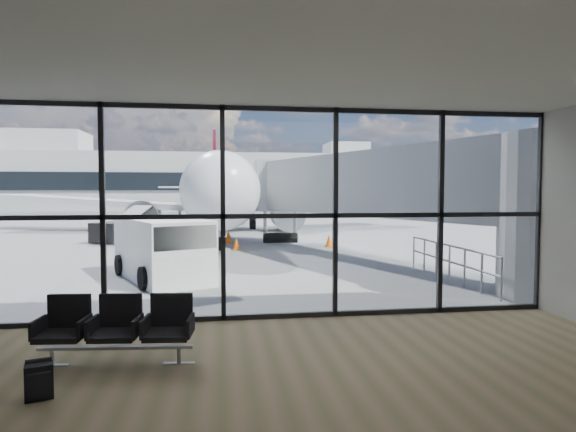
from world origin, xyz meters
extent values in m
plane|color=slate|center=(0.00, 40.00, 0.00)|extent=(220.00, 220.00, 0.00)
cube|color=brown|center=(0.00, -4.00, 0.01)|extent=(12.00, 8.00, 0.01)
cube|color=silver|center=(0.00, -4.00, 4.50)|extent=(12.00, 8.00, 0.02)
cube|color=beige|center=(0.00, -8.00, 2.25)|extent=(12.00, 0.02, 4.50)
cube|color=white|center=(0.00, 0.00, 2.25)|extent=(12.00, 0.04, 4.50)
cube|color=black|center=(0.00, 0.00, 0.06)|extent=(12.00, 0.12, 0.10)
cube|color=black|center=(0.00, 0.00, 2.20)|extent=(12.00, 0.12, 0.10)
cube|color=black|center=(0.00, 0.00, 4.44)|extent=(12.00, 0.12, 0.10)
cube|color=black|center=(-3.60, 0.00, 2.25)|extent=(0.10, 0.12, 4.50)
cube|color=black|center=(-1.20, 0.00, 2.25)|extent=(0.10, 0.12, 4.50)
cube|color=black|center=(1.20, 0.00, 2.25)|extent=(0.10, 0.12, 4.50)
cube|color=black|center=(3.60, 0.00, 2.25)|extent=(0.10, 0.12, 4.50)
cube|color=black|center=(6.00, 0.00, 2.25)|extent=(0.10, 0.12, 4.50)
cylinder|color=#979A9C|center=(7.20, 1.00, 2.10)|extent=(2.80, 2.80, 4.20)
cube|color=#979A9C|center=(4.55, 8.00, 3.00)|extent=(7.45, 14.81, 2.40)
cube|color=#979A9C|center=(1.90, 15.00, 3.00)|extent=(2.60, 2.20, 2.60)
cylinder|color=gray|center=(1.10, 15.00, 0.90)|extent=(0.20, 0.20, 1.80)
cylinder|color=gray|center=(2.70, 15.00, 0.90)|extent=(0.20, 0.20, 1.80)
cylinder|color=black|center=(1.90, 15.00, 0.25)|extent=(1.80, 0.56, 0.56)
cylinder|color=gray|center=(5.60, 0.80, 0.55)|extent=(0.06, 0.06, 1.10)
cylinder|color=gray|center=(5.60, 1.70, 0.55)|extent=(0.06, 0.06, 1.10)
cylinder|color=gray|center=(5.60, 2.60, 0.55)|extent=(0.06, 0.06, 1.10)
cylinder|color=gray|center=(5.60, 3.50, 0.55)|extent=(0.06, 0.06, 1.10)
cylinder|color=gray|center=(5.60, 4.40, 0.55)|extent=(0.06, 0.06, 1.10)
cylinder|color=gray|center=(5.60, 5.30, 0.55)|extent=(0.06, 0.06, 1.10)
cylinder|color=gray|center=(5.60, 6.20, 0.55)|extent=(0.06, 0.06, 1.10)
cylinder|color=gray|center=(5.60, 3.50, 1.08)|extent=(0.06, 5.40, 0.06)
cylinder|color=gray|center=(5.60, 3.50, 0.60)|extent=(0.06, 5.40, 0.06)
cube|color=#B5B4B0|center=(0.00, 62.00, 4.00)|extent=(80.00, 12.00, 8.00)
cube|color=black|center=(0.00, 55.90, 4.00)|extent=(80.00, 0.20, 2.40)
cube|color=#B5B4B0|center=(-25.00, 62.00, 9.50)|extent=(10.00, 8.00, 3.00)
cube|color=#B5B4B0|center=(18.00, 62.00, 9.00)|extent=(6.00, 6.00, 2.00)
cylinder|color=#382619|center=(-33.00, 72.00, 1.71)|extent=(0.50, 0.50, 3.42)
sphere|color=black|center=(-33.00, 72.00, 5.89)|extent=(6.27, 6.27, 6.27)
cylinder|color=#382619|center=(-27.00, 72.00, 1.35)|extent=(0.50, 0.50, 2.70)
sphere|color=black|center=(-27.00, 72.00, 4.65)|extent=(4.95, 4.95, 4.95)
cylinder|color=#382619|center=(-21.00, 72.00, 1.53)|extent=(0.50, 0.50, 3.06)
sphere|color=black|center=(-21.00, 72.00, 5.27)|extent=(5.61, 5.61, 5.61)
cylinder|color=#382619|center=(-15.00, 72.00, 1.71)|extent=(0.50, 0.50, 3.42)
sphere|color=black|center=(-15.00, 72.00, 5.89)|extent=(6.27, 6.27, 6.27)
cube|color=gray|center=(-2.90, -2.38, 0.27)|extent=(2.40, 0.32, 0.04)
cube|color=black|center=(-3.71, -2.30, 0.48)|extent=(0.74, 0.70, 0.09)
cube|color=black|center=(-3.68, -1.99, 0.76)|extent=(0.68, 0.14, 0.60)
cube|color=black|center=(-2.90, -2.38, 0.48)|extent=(0.74, 0.70, 0.09)
cube|color=black|center=(-2.87, -2.07, 0.76)|extent=(0.68, 0.14, 0.60)
cube|color=black|center=(-2.08, -2.46, 0.48)|extent=(0.74, 0.70, 0.09)
cube|color=black|center=(-2.05, -2.15, 0.76)|extent=(0.68, 0.14, 0.60)
cylinder|color=gray|center=(-3.88, -2.28, 0.14)|extent=(0.07, 0.07, 0.27)
cylinder|color=gray|center=(-1.92, -2.47, 0.14)|extent=(0.07, 0.07, 0.27)
cube|color=black|center=(-3.63, -3.53, 0.23)|extent=(0.39, 0.31, 0.47)
cube|color=black|center=(-3.58, -3.65, 0.23)|extent=(0.28, 0.15, 0.32)
cylinder|color=black|center=(-3.66, -3.43, 0.47)|extent=(0.33, 0.18, 0.09)
cylinder|color=white|center=(-1.47, 23.88, 2.74)|extent=(3.85, 27.43, 3.38)
sphere|color=white|center=(-1.23, 10.19, 2.74)|extent=(3.38, 3.38, 3.38)
cone|color=white|center=(-1.74, 39.85, 3.01)|extent=(3.47, 5.53, 3.38)
cube|color=black|center=(-1.24, 10.74, 3.19)|extent=(2.03, 1.13, 0.46)
cube|color=white|center=(-9.24, 24.66, 1.96)|extent=(14.00, 6.97, 1.08)
cylinder|color=black|center=(-6.20, 22.89, 1.05)|extent=(1.97, 3.14, 1.92)
cube|color=white|center=(-4.65, 39.34, 3.10)|extent=(5.24, 2.57, 0.16)
cube|color=white|center=(6.27, 24.93, 1.96)|extent=(13.95, 7.39, 1.08)
cylinder|color=black|center=(3.29, 23.05, 1.05)|extent=(1.97, 3.14, 1.92)
cube|color=white|center=(1.19, 39.44, 3.10)|extent=(5.26, 2.73, 0.16)
cube|color=maroon|center=(-1.74, 39.85, 6.02)|extent=(0.33, 3.47, 5.48)
cylinder|color=gray|center=(-1.26, 12.02, 0.64)|extent=(0.18, 0.18, 1.28)
cylinder|color=black|center=(-1.26, 12.02, 0.32)|extent=(0.24, 0.64, 0.64)
cylinder|color=black|center=(-4.03, 24.29, 0.41)|extent=(0.43, 0.88, 0.88)
cylinder|color=black|center=(1.08, 24.38, 0.41)|extent=(0.43, 0.88, 0.88)
cube|color=white|center=(-3.05, 5.13, 0.94)|extent=(3.48, 4.71, 1.88)
cube|color=black|center=(-2.40, 3.68, 1.46)|extent=(2.09, 1.76, 0.66)
cylinder|color=black|center=(-3.34, 3.46, 0.33)|extent=(0.48, 0.70, 0.66)
cylinder|color=black|center=(-1.62, 4.23, 0.33)|extent=(0.48, 0.70, 0.66)
cylinder|color=black|center=(-4.48, 6.04, 0.33)|extent=(0.48, 0.70, 0.66)
cylinder|color=black|center=(-2.77, 6.80, 0.33)|extent=(0.48, 0.70, 0.66)
cube|color=black|center=(-6.66, 16.69, 0.57)|extent=(2.54, 3.43, 1.04)
cube|color=black|center=(-6.18, 17.84, 1.35)|extent=(2.15, 2.87, 1.07)
cylinder|color=black|center=(-7.73, 16.01, 0.26)|extent=(0.39, 0.56, 0.52)
cylinder|color=black|center=(-6.39, 15.45, 0.26)|extent=(0.39, 0.56, 0.52)
cylinder|color=black|center=(-6.92, 17.93, 0.26)|extent=(0.39, 0.56, 0.52)
cylinder|color=black|center=(-5.59, 17.36, 0.26)|extent=(0.39, 0.56, 0.52)
cube|color=#D8520B|center=(-0.82, 15.09, 0.02)|extent=(0.48, 0.48, 0.03)
cone|color=#D8520B|center=(-0.82, 15.09, 0.34)|extent=(0.46, 0.46, 0.69)
cube|color=#FB5F0D|center=(4.00, 12.65, 0.02)|extent=(0.43, 0.43, 0.03)
cone|color=#FB5F0D|center=(4.00, 12.65, 0.31)|extent=(0.41, 0.41, 0.62)
cube|color=#FF620D|center=(-0.51, 12.23, 0.01)|extent=(0.39, 0.39, 0.03)
cone|color=#FF620D|center=(-0.51, 12.23, 0.28)|extent=(0.37, 0.37, 0.55)
camera|label=1|loc=(-1.27, -10.09, 2.73)|focal=30.00mm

